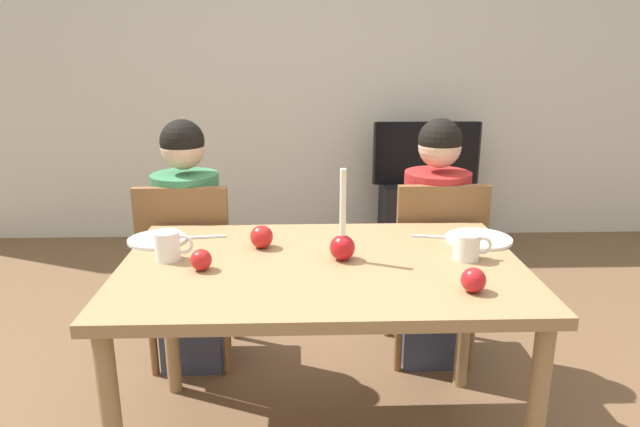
{
  "coord_description": "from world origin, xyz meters",
  "views": [
    {
      "loc": [
        -0.07,
        -1.88,
        1.48
      ],
      "look_at": [
        0.0,
        0.2,
        0.87
      ],
      "focal_mm": 32.39,
      "sensor_mm": 36.0,
      "label": 1
    }
  ],
  "objects_px": {
    "plate_left": "(157,240)",
    "plate_right": "(479,239)",
    "apple_by_left_plate": "(473,280)",
    "apple_near_candle": "(262,237)",
    "chair_right": "(435,262)",
    "tv_stand": "(423,214)",
    "dining_table": "(322,285)",
    "chair_left": "(189,265)",
    "person_right_child": "(434,248)",
    "mug_right": "(468,247)",
    "apple_by_right_mug": "(201,260)",
    "mug_left": "(168,246)",
    "candle_centerpiece": "(342,242)",
    "person_left_child": "(190,250)",
    "tv": "(426,153)"
  },
  "relations": [
    {
      "from": "chair_right",
      "to": "plate_right",
      "type": "height_order",
      "value": "chair_right"
    },
    {
      "from": "person_right_child",
      "to": "apple_by_right_mug",
      "type": "xyz_separation_m",
      "value": [
        -0.96,
        -0.7,
        0.22
      ]
    },
    {
      "from": "person_left_child",
      "to": "apple_by_left_plate",
      "type": "relative_size",
      "value": 15.14
    },
    {
      "from": "apple_by_left_plate",
      "to": "chair_left",
      "type": "bearing_deg",
      "value": 140.16
    },
    {
      "from": "tv",
      "to": "plate_left",
      "type": "bearing_deg",
      "value": -125.92
    },
    {
      "from": "dining_table",
      "to": "tv_stand",
      "type": "bearing_deg",
      "value": 69.55
    },
    {
      "from": "person_right_child",
      "to": "tv",
      "type": "relative_size",
      "value": 1.48
    },
    {
      "from": "chair_right",
      "to": "apple_by_right_mug",
      "type": "xyz_separation_m",
      "value": [
        -0.96,
        -0.66,
        0.27
      ]
    },
    {
      "from": "apple_by_left_plate",
      "to": "person_left_child",
      "type": "bearing_deg",
      "value": 139.12
    },
    {
      "from": "mug_right",
      "to": "apple_near_candle",
      "type": "relative_size",
      "value": 1.58
    },
    {
      "from": "candle_centerpiece",
      "to": "apple_near_candle",
      "type": "distance_m",
      "value": 0.32
    },
    {
      "from": "chair_left",
      "to": "person_right_child",
      "type": "distance_m",
      "value": 1.14
    },
    {
      "from": "chair_left",
      "to": "tv_stand",
      "type": "distance_m",
      "value": 2.24
    },
    {
      "from": "chair_left",
      "to": "person_left_child",
      "type": "bearing_deg",
      "value": 90.0
    },
    {
      "from": "dining_table",
      "to": "tv",
      "type": "relative_size",
      "value": 1.77
    },
    {
      "from": "chair_left",
      "to": "mug_left",
      "type": "distance_m",
      "value": 0.63
    },
    {
      "from": "plate_right",
      "to": "mug_right",
      "type": "bearing_deg",
      "value": -117.17
    },
    {
      "from": "dining_table",
      "to": "mug_left",
      "type": "height_order",
      "value": "mug_left"
    },
    {
      "from": "tv",
      "to": "person_right_child",
      "type": "bearing_deg",
      "value": -100.59
    },
    {
      "from": "person_left_child",
      "to": "mug_right",
      "type": "xyz_separation_m",
      "value": [
        1.1,
        -0.62,
        0.23
      ]
    },
    {
      "from": "apple_near_candle",
      "to": "dining_table",
      "type": "bearing_deg",
      "value": -36.44
    },
    {
      "from": "plate_right",
      "to": "apple_by_left_plate",
      "type": "xyz_separation_m",
      "value": [
        -0.16,
        -0.48,
        0.03
      ]
    },
    {
      "from": "chair_left",
      "to": "tv",
      "type": "bearing_deg",
      "value": 49.52
    },
    {
      "from": "chair_left",
      "to": "apple_by_left_plate",
      "type": "relative_size",
      "value": 11.62
    },
    {
      "from": "chair_right",
      "to": "mug_right",
      "type": "distance_m",
      "value": 0.66
    },
    {
      "from": "chair_left",
      "to": "plate_left",
      "type": "height_order",
      "value": "chair_left"
    },
    {
      "from": "apple_by_left_plate",
      "to": "apple_near_candle",
      "type": "bearing_deg",
      "value": 147.83
    },
    {
      "from": "apple_by_left_plate",
      "to": "mug_left",
      "type": "bearing_deg",
      "value": 162.75
    },
    {
      "from": "chair_right",
      "to": "candle_centerpiece",
      "type": "xyz_separation_m",
      "value": [
        -0.47,
        -0.58,
        0.31
      ]
    },
    {
      "from": "chair_right",
      "to": "mug_right",
      "type": "xyz_separation_m",
      "value": [
        -0.03,
        -0.59,
        0.29
      ]
    },
    {
      "from": "plate_right",
      "to": "apple_by_left_plate",
      "type": "height_order",
      "value": "apple_by_left_plate"
    },
    {
      "from": "plate_left",
      "to": "plate_right",
      "type": "relative_size",
      "value": 0.88
    },
    {
      "from": "dining_table",
      "to": "plate_right",
      "type": "relative_size",
      "value": 5.53
    },
    {
      "from": "person_left_child",
      "to": "plate_left",
      "type": "xyz_separation_m",
      "value": [
        -0.04,
        -0.39,
        0.19
      ]
    },
    {
      "from": "tv_stand",
      "to": "apple_by_right_mug",
      "type": "relative_size",
      "value": 8.76
    },
    {
      "from": "person_right_child",
      "to": "apple_by_left_plate",
      "type": "height_order",
      "value": "person_right_child"
    },
    {
      "from": "chair_right",
      "to": "tv_stand",
      "type": "bearing_deg",
      "value": 79.6
    },
    {
      "from": "person_left_child",
      "to": "apple_by_right_mug",
      "type": "distance_m",
      "value": 0.75
    },
    {
      "from": "person_right_child",
      "to": "tv_stand",
      "type": "xyz_separation_m",
      "value": [
        0.31,
        1.66,
        -0.33
      ]
    },
    {
      "from": "candle_centerpiece",
      "to": "mug_right",
      "type": "bearing_deg",
      "value": -1.44
    },
    {
      "from": "person_left_child",
      "to": "mug_left",
      "type": "relative_size",
      "value": 8.64
    },
    {
      "from": "tv",
      "to": "apple_near_candle",
      "type": "xyz_separation_m",
      "value": [
        -1.08,
        -2.14,
        0.08
      ]
    },
    {
      "from": "plate_right",
      "to": "apple_by_left_plate",
      "type": "relative_size",
      "value": 3.27
    },
    {
      "from": "person_right_child",
      "to": "candle_centerpiece",
      "type": "bearing_deg",
      "value": -127.72
    },
    {
      "from": "person_right_child",
      "to": "plate_left",
      "type": "relative_size",
      "value": 5.26
    },
    {
      "from": "tv",
      "to": "apple_by_left_plate",
      "type": "bearing_deg",
      "value": -98.94
    },
    {
      "from": "person_left_child",
      "to": "tv",
      "type": "height_order",
      "value": "person_left_child"
    },
    {
      "from": "person_left_child",
      "to": "apple_near_candle",
      "type": "bearing_deg",
      "value": -52.4
    },
    {
      "from": "person_right_child",
      "to": "candle_centerpiece",
      "type": "distance_m",
      "value": 0.81
    },
    {
      "from": "chair_left",
      "to": "plate_left",
      "type": "xyz_separation_m",
      "value": [
        -0.04,
        -0.36,
        0.24
      ]
    }
  ]
}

